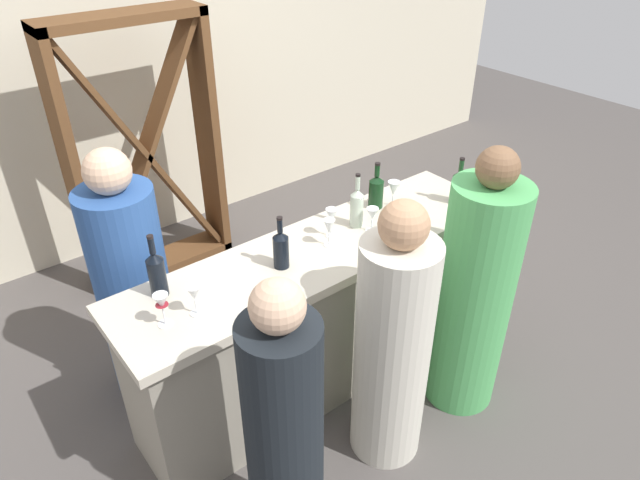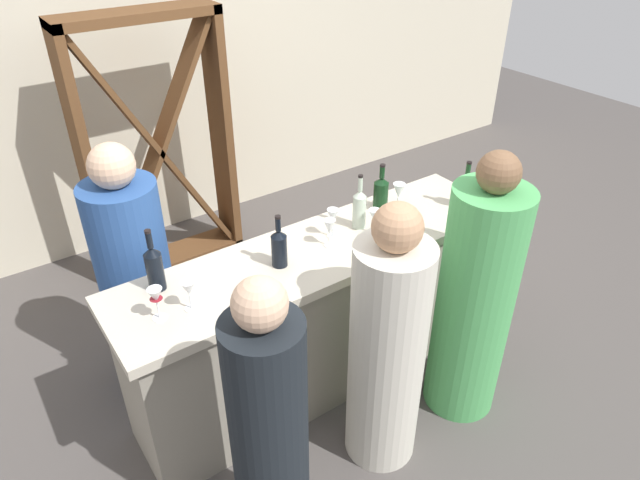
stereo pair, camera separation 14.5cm
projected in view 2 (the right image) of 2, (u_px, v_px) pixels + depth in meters
ground_plane at (320, 376)px, 3.39m from camera, size 12.00×12.00×0.00m
back_wall at (146, 55)px, 4.14m from camera, size 8.00×0.10×2.80m
bar_counter at (320, 317)px, 3.14m from camera, size 2.18×0.56×0.91m
wine_rack at (158, 150)px, 3.93m from camera, size 1.03×0.28×1.82m
wine_bottle_leftmost_near_black at (154, 267)px, 2.55m from camera, size 0.08×0.08×0.31m
wine_bottle_second_left_near_black at (279, 247)px, 2.71m from camera, size 0.08×0.08×0.27m
wine_bottle_center_clear_pale at (359, 208)px, 3.01m from camera, size 0.07×0.07×0.31m
wine_bottle_second_right_dark_green at (381, 192)px, 3.18m from camera, size 0.08×0.08×0.27m
wine_bottle_rightmost_olive_green at (465, 190)px, 3.20m from camera, size 0.08×0.08×0.28m
wine_glass_near_left at (189, 290)px, 2.43m from camera, size 0.06×0.06×0.15m
wine_glass_near_center at (156, 298)px, 2.38m from camera, size 0.07×0.07×0.16m
wine_glass_near_right at (374, 217)px, 2.97m from camera, size 0.07×0.07×0.14m
wine_glass_far_left at (330, 228)px, 2.86m from camera, size 0.06×0.06×0.15m
wine_glass_far_center at (333, 218)px, 2.93m from camera, size 0.06×0.06×0.16m
wine_glass_far_right at (399, 191)px, 3.19m from camera, size 0.07×0.07×0.15m
person_left_guest at (270, 438)px, 2.22m from camera, size 0.38×0.38×1.43m
person_center_guest at (387, 351)px, 2.63m from camera, size 0.42×0.42×1.43m
person_right_guest at (475, 301)px, 2.89m from camera, size 0.43×0.43×1.51m
person_server_behind at (136, 281)px, 3.07m from camera, size 0.47×0.47×1.46m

